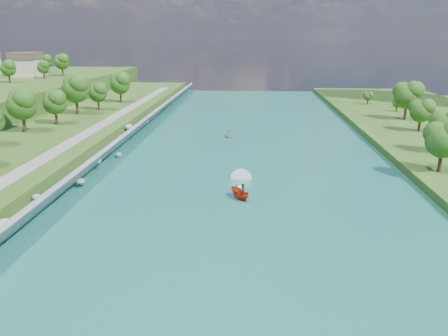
{
  "coord_description": "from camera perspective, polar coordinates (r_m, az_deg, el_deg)",
  "views": [
    {
      "loc": [
        1.31,
        -50.04,
        22.68
      ],
      "look_at": [
        -2.95,
        16.58,
        2.5
      ],
      "focal_mm": 35.0,
      "sensor_mm": 36.0,
      "label": 1
    }
  ],
  "objects": [
    {
      "name": "ground",
      "position": [
        54.95,
        1.99,
        -7.57
      ],
      "size": [
        260.0,
        260.0,
        0.0
      ],
      "primitive_type": "plane",
      "color": "#2D5119",
      "rests_on": "ground"
    },
    {
      "name": "ridge_west",
      "position": [
        168.49,
        -26.54,
        8.89
      ],
      "size": [
        60.0,
        120.0,
        9.0
      ],
      "primitive_type": "cube",
      "color": "#2D5119",
      "rests_on": "ground"
    },
    {
      "name": "trees_ridge",
      "position": [
        159.93,
        -25.1,
        12.03
      ],
      "size": [
        17.86,
        53.48,
        10.75
      ],
      "color": "#224913",
      "rests_on": "ridge_west"
    },
    {
      "name": "river_water",
      "position": [
        73.61,
        2.46,
        -1.1
      ],
      "size": [
        55.0,
        240.0,
        0.1
      ],
      "primitive_type": "cube",
      "color": "#16574C",
      "rests_on": "ground"
    },
    {
      "name": "riprap_bank",
      "position": [
        77.32,
        -17.06,
        0.4
      ],
      "size": [
        4.41,
        236.0,
        4.17
      ],
      "color": "slate",
      "rests_on": "ground"
    },
    {
      "name": "motorboat",
      "position": [
        64.82,
        2.1,
        -2.94
      ],
      "size": [
        3.6,
        18.9,
        2.11
      ],
      "rotation": [
        0.0,
        0.0,
        3.72
      ],
      "color": "red",
      "rests_on": "river_water"
    },
    {
      "name": "riverside_path",
      "position": [
        80.09,
        -21.45,
        1.82
      ],
      "size": [
        3.0,
        200.0,
        0.1
      ],
      "primitive_type": "cube",
      "color": "gray",
      "rests_on": "berm_west"
    },
    {
      "name": "raft",
      "position": [
        102.11,
        0.55,
        4.25
      ],
      "size": [
        2.54,
        3.25,
        1.52
      ],
      "rotation": [
        0.0,
        0.0,
        0.15
      ],
      "color": "gray",
      "rests_on": "river_water"
    }
  ]
}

